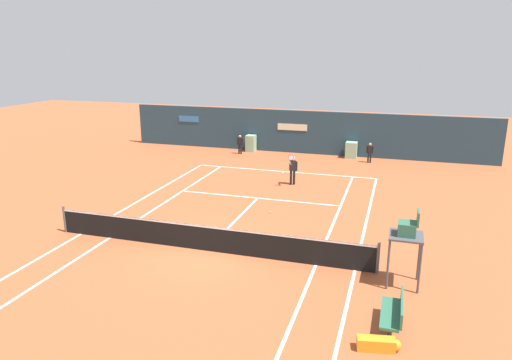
{
  "coord_description": "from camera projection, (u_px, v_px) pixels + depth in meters",
  "views": [
    {
      "loc": [
        6.35,
        -14.42,
        7.07
      ],
      "look_at": [
        -0.2,
        6.76,
        0.8
      ],
      "focal_mm": 33.09,
      "sensor_mm": 36.0,
      "label": 1
    }
  ],
  "objects": [
    {
      "name": "tennis_net",
      "position": [
        206.0,
        237.0,
        16.85
      ],
      "size": [
        12.1,
        0.1,
        1.07
      ],
      "color": "#4C4C51",
      "rests_on": "ground_plane"
    },
    {
      "name": "umpire_chair",
      "position": [
        407.0,
        235.0,
        14.14
      ],
      "size": [
        1.0,
        1.0,
        2.44
      ],
      "rotation": [
        0.0,
        0.0,
        1.57
      ],
      "color": "#47474C",
      "rests_on": "ground_plane"
    },
    {
      "name": "sponsor_back_wall",
      "position": [
        303.0,
        133.0,
        32.2
      ],
      "size": [
        25.0,
        1.02,
        2.92
      ],
      "color": "#233D4C",
      "rests_on": "ground_plane"
    },
    {
      "name": "ground_plane",
      "position": [
        212.0,
        244.0,
        17.52
      ],
      "size": [
        80.0,
        80.0,
        0.01
      ],
      "color": "#A8512D"
    },
    {
      "name": "ball_kid_left_post",
      "position": [
        370.0,
        151.0,
        29.67
      ],
      "size": [
        0.42,
        0.19,
        1.27
      ],
      "rotation": [
        0.0,
        0.0,
        3.24
      ],
      "color": "black",
      "rests_on": "ground_plane"
    },
    {
      "name": "player_on_baseline",
      "position": [
        293.0,
        168.0,
        24.86
      ],
      "size": [
        0.46,
        0.79,
        1.76
      ],
      "rotation": [
        0.0,
        0.0,
        3.58
      ],
      "color": "black",
      "rests_on": "ground_plane"
    },
    {
      "name": "ball_kid_right_post",
      "position": [
        240.0,
        143.0,
        32.12
      ],
      "size": [
        0.44,
        0.18,
        1.31
      ],
      "rotation": [
        0.0,
        0.0,
        3.16
      ],
      "color": "black",
      "rests_on": "ground_plane"
    },
    {
      "name": "equipment_bag",
      "position": [
        380.0,
        344.0,
        11.37
      ],
      "size": [
        1.07,
        0.47,
        0.32
      ],
      "color": "orange",
      "rests_on": "ground_plane"
    },
    {
      "name": "tennis_ball_near_service_line",
      "position": [
        270.0,
        212.0,
        20.85
      ],
      "size": [
        0.07,
        0.07,
        0.07
      ],
      "primitive_type": "sphere",
      "color": "#CCE033",
      "rests_on": "ground_plane"
    },
    {
      "name": "player_bench",
      "position": [
        395.0,
        311.0,
        12.15
      ],
      "size": [
        0.54,
        1.58,
        0.88
      ],
      "rotation": [
        0.0,
        0.0,
        1.57
      ],
      "color": "#38383D",
      "rests_on": "ground_plane"
    }
  ]
}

